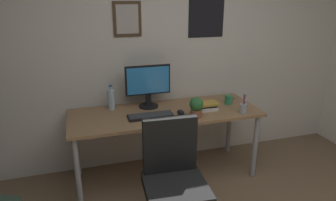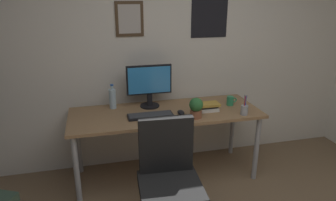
{
  "view_description": "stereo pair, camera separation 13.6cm",
  "coord_description": "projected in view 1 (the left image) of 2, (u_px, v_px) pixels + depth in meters",
  "views": [
    {
      "loc": [
        -0.98,
        -1.01,
        1.83
      ],
      "look_at": [
        -0.19,
        1.63,
        0.87
      ],
      "focal_mm": 32.99,
      "sensor_mm": 36.0,
      "label": 1
    },
    {
      "loc": [
        -0.85,
        -1.05,
        1.83
      ],
      "look_at": [
        -0.19,
        1.63,
        0.87
      ],
      "focal_mm": 32.99,
      "sensor_mm": 36.0,
      "label": 2
    }
  ],
  "objects": [
    {
      "name": "water_bottle",
      "position": [
        111.0,
        99.0,
        3.09
      ],
      "size": [
        0.07,
        0.07,
        0.25
      ],
      "color": "silver",
      "rests_on": "desk"
    },
    {
      "name": "potted_plant",
      "position": [
        196.0,
        107.0,
        2.89
      ],
      "size": [
        0.13,
        0.13,
        0.2
      ],
      "color": "brown",
      "rests_on": "desk"
    },
    {
      "name": "desk",
      "position": [
        165.0,
        118.0,
        3.08
      ],
      "size": [
        1.88,
        0.69,
        0.72
      ],
      "color": "#936D47",
      "rests_on": "ground_plane"
    },
    {
      "name": "computer_mouse",
      "position": [
        181.0,
        112.0,
        2.99
      ],
      "size": [
        0.06,
        0.11,
        0.04
      ],
      "color": "black",
      "rests_on": "desk"
    },
    {
      "name": "wall_back",
      "position": [
        171.0,
        46.0,
        3.3
      ],
      "size": [
        4.4,
        0.1,
        2.6
      ],
      "color": "silver",
      "rests_on": "ground_plane"
    },
    {
      "name": "monitor",
      "position": [
        148.0,
        84.0,
        3.11
      ],
      "size": [
        0.46,
        0.2,
        0.43
      ],
      "color": "black",
      "rests_on": "desk"
    },
    {
      "name": "pen_cup",
      "position": [
        243.0,
        108.0,
        3.0
      ],
      "size": [
        0.07,
        0.07,
        0.2
      ],
      "color": "#9EA0A5",
      "rests_on": "desk"
    },
    {
      "name": "office_chair",
      "position": [
        173.0,
        175.0,
        2.34
      ],
      "size": [
        0.56,
        0.57,
        0.95
      ],
      "color": "black",
      "rests_on": "ground_plane"
    },
    {
      "name": "keyboard",
      "position": [
        151.0,
        116.0,
        2.92
      ],
      "size": [
        0.43,
        0.15,
        0.03
      ],
      "color": "black",
      "rests_on": "desk"
    },
    {
      "name": "book_stack_left",
      "position": [
        207.0,
        106.0,
        3.1
      ],
      "size": [
        0.21,
        0.16,
        0.07
      ],
      "color": "silver",
      "rests_on": "desk"
    },
    {
      "name": "coffee_mug_near",
      "position": [
        228.0,
        100.0,
        3.25
      ],
      "size": [
        0.11,
        0.07,
        0.09
      ],
      "color": "#2D8C59",
      "rests_on": "desk"
    }
  ]
}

